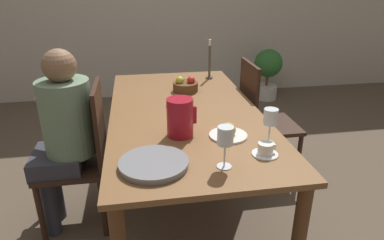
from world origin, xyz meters
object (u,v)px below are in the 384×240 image
at_px(teacup_across, 183,106).
at_px(wine_glass_juice, 225,138).
at_px(teacup_near_person, 265,150).
at_px(fruit_bowl, 185,86).
at_px(person_seated, 63,129).
at_px(red_pitcher, 180,117).
at_px(wine_glass_water, 271,118).
at_px(serving_tray, 154,164).
at_px(potted_plant, 268,70).
at_px(candlestick_tall, 209,64).
at_px(chair_person_side, 84,155).
at_px(bread_plate, 228,133).
at_px(chair_opposite, 261,118).

bearing_deg(teacup_across, wine_glass_juice, -83.45).
relative_size(teacup_near_person, fruit_bowl, 0.68).
bearing_deg(fruit_bowl, person_seated, -149.60).
distance_m(red_pitcher, wine_glass_water, 0.48).
height_order(serving_tray, potted_plant, serving_tray).
xyz_separation_m(wine_glass_juice, serving_tray, (-0.32, 0.06, -0.13)).
distance_m(fruit_bowl, candlestick_tall, 0.41).
xyz_separation_m(chair_person_side, fruit_bowl, (0.72, 0.45, 0.28)).
height_order(candlestick_tall, potted_plant, candlestick_tall).
bearing_deg(wine_glass_juice, person_seated, 141.81).
distance_m(wine_glass_water, bread_plate, 0.25).
bearing_deg(teacup_near_person, chair_person_side, 148.26).
distance_m(chair_opposite, person_seated, 1.48).
xyz_separation_m(wine_glass_juice, potted_plant, (1.34, 2.84, -0.49)).
xyz_separation_m(person_seated, fruit_bowl, (0.82, 0.48, 0.08)).
distance_m(serving_tray, fruit_bowl, 1.11).
xyz_separation_m(chair_person_side, wine_glass_juice, (0.73, -0.67, 0.38)).
distance_m(person_seated, teacup_across, 0.75).
bearing_deg(bread_plate, teacup_across, 113.36).
distance_m(teacup_across, serving_tray, 0.73).
xyz_separation_m(chair_person_side, teacup_near_person, (0.96, -0.59, 0.26)).
distance_m(wine_glass_juice, serving_tray, 0.35).
bearing_deg(teacup_near_person, wine_glass_water, 61.88).
height_order(person_seated, candlestick_tall, person_seated).
xyz_separation_m(candlestick_tall, potted_plant, (1.10, 1.40, -0.47)).
xyz_separation_m(serving_tray, candlestick_tall, (0.56, 1.38, 0.11)).
bearing_deg(teacup_across, teacup_near_person, -64.88).
xyz_separation_m(teacup_near_person, serving_tray, (-0.55, -0.02, -0.01)).
xyz_separation_m(fruit_bowl, potted_plant, (1.35, 1.71, -0.38)).
height_order(wine_glass_water, teacup_near_person, wine_glass_water).
bearing_deg(chair_person_side, wine_glass_water, -115.34).
relative_size(fruit_bowl, potted_plant, 0.29).
xyz_separation_m(serving_tray, potted_plant, (1.66, 2.78, -0.36)).
distance_m(wine_glass_water, fruit_bowl, 0.99).
distance_m(chair_person_side, wine_glass_water, 1.19).
bearing_deg(red_pitcher, wine_glass_water, -21.96).
height_order(teacup_near_person, candlestick_tall, candlestick_tall).
bearing_deg(potted_plant, wine_glass_water, -111.65).
xyz_separation_m(bread_plate, potted_plant, (1.24, 2.53, -0.36)).
height_order(chair_opposite, teacup_across, chair_opposite).
distance_m(chair_person_side, candlestick_tall, 1.29).
bearing_deg(serving_tray, red_pitcher, 62.03).
height_order(red_pitcher, fruit_bowl, red_pitcher).
bearing_deg(fruit_bowl, teacup_across, -101.16).
height_order(red_pitcher, teacup_across, red_pitcher).
bearing_deg(serving_tray, fruit_bowl, 73.95).
xyz_separation_m(red_pitcher, bread_plate, (0.26, -0.06, -0.08)).
distance_m(chair_person_side, fruit_bowl, 0.90).
xyz_separation_m(chair_opposite, serving_tray, (-0.90, -1.00, 0.25)).
relative_size(person_seated, bread_plate, 5.63).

